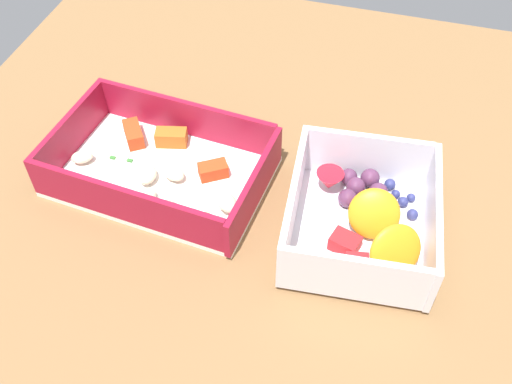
{
  "coord_description": "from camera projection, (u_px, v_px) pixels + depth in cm",
  "views": [
    {
      "loc": [
        8.97,
        -37.72,
        48.7
      ],
      "look_at": [
        -2.06,
        0.42,
        4.0
      ],
      "focal_mm": 42.12,
      "sensor_mm": 36.0,
      "label": 1
    }
  ],
  "objects": [
    {
      "name": "table_surface",
      "position": [
        274.0,
        219.0,
        0.61
      ],
      "size": [
        80.0,
        80.0,
        2.0
      ],
      "primitive_type": "cube",
      "color": "brown",
      "rests_on": "ground"
    },
    {
      "name": "fruit_bowl",
      "position": [
        362.0,
        220.0,
        0.57
      ],
      "size": [
        14.97,
        16.84,
        6.29
      ],
      "rotation": [
        0.0,
        0.0,
        0.09
      ],
      "color": "white",
      "rests_on": "table_surface"
    },
    {
      "name": "pasta_container",
      "position": [
        162.0,
        167.0,
        0.63
      ],
      "size": [
        23.04,
        16.01,
        5.13
      ],
      "rotation": [
        0.0,
        0.0,
        -0.09
      ],
      "color": "white",
      "rests_on": "table_surface"
    }
  ]
}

